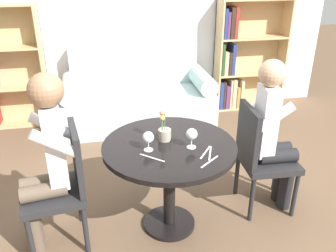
{
  "coord_description": "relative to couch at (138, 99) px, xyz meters",
  "views": [
    {
      "loc": [
        -0.44,
        -2.15,
        1.91
      ],
      "look_at": [
        0.0,
        0.05,
        0.84
      ],
      "focal_mm": 38.0,
      "sensor_mm": 36.0,
      "label": 1
    }
  ],
  "objects": [
    {
      "name": "ground_plane",
      "position": [
        0.0,
        -1.97,
        -0.31
      ],
      "size": [
        16.0,
        16.0,
        0.0
      ],
      "primitive_type": "plane",
      "color": "brown"
    },
    {
      "name": "back_wall",
      "position": [
        0.0,
        0.42,
        1.04
      ],
      "size": [
        5.2,
        0.05,
        2.7
      ],
      "color": "silver",
      "rests_on": "ground_plane"
    },
    {
      "name": "round_table",
      "position": [
        0.0,
        -1.97,
        0.27
      ],
      "size": [
        0.95,
        0.95,
        0.72
      ],
      "color": "black",
      "rests_on": "ground_plane"
    },
    {
      "name": "couch",
      "position": [
        0.0,
        0.0,
        0.0
      ],
      "size": [
        1.81,
        0.8,
        0.92
      ],
      "color": "#A8C1C1",
      "rests_on": "ground_plane"
    },
    {
      "name": "bookshelf_right",
      "position": [
        1.42,
        0.27,
        0.35
      ],
      "size": [
        0.93,
        0.28,
        1.44
      ],
      "color": "tan",
      "rests_on": "ground_plane"
    },
    {
      "name": "chair_left",
      "position": [
        -0.75,
        -1.97,
        0.18
      ],
      "size": [
        0.48,
        0.48,
        0.9
      ],
      "rotation": [
        0.0,
        0.0,
        -1.43
      ],
      "color": "#232326",
      "rests_on": "ground_plane"
    },
    {
      "name": "chair_right",
      "position": [
        0.75,
        -1.87,
        0.18
      ],
      "size": [
        0.44,
        0.44,
        0.9
      ],
      "rotation": [
        0.0,
        0.0,
        1.53
      ],
      "color": "#232326",
      "rests_on": "ground_plane"
    },
    {
      "name": "person_left",
      "position": [
        -0.84,
        -2.0,
        0.39
      ],
      "size": [
        0.45,
        0.38,
        1.29
      ],
      "rotation": [
        0.0,
        0.0,
        -1.43
      ],
      "color": "brown",
      "rests_on": "ground_plane"
    },
    {
      "name": "person_right",
      "position": [
        0.84,
        -1.87,
        0.36
      ],
      "size": [
        0.43,
        0.35,
        1.26
      ],
      "rotation": [
        0.0,
        0.0,
        1.53
      ],
      "color": "black",
      "rests_on": "ground_plane"
    },
    {
      "name": "wine_glass_left",
      "position": [
        -0.16,
        -2.02,
        0.5
      ],
      "size": [
        0.08,
        0.08,
        0.14
      ],
      "color": "white",
      "rests_on": "round_table"
    },
    {
      "name": "wine_glass_right",
      "position": [
        0.14,
        -2.04,
        0.5
      ],
      "size": [
        0.08,
        0.08,
        0.14
      ],
      "color": "white",
      "rests_on": "round_table"
    },
    {
      "name": "flower_vase",
      "position": [
        -0.02,
        -1.89,
        0.47
      ],
      "size": [
        0.09,
        0.09,
        0.24
      ],
      "color": "#9E9384",
      "rests_on": "round_table"
    },
    {
      "name": "knife_left_setting",
      "position": [
        0.21,
        -2.25,
        0.41
      ],
      "size": [
        0.15,
        0.13,
        0.0
      ],
      "color": "silver",
      "rests_on": "round_table"
    },
    {
      "name": "fork_left_setting",
      "position": [
        0.24,
        -2.14,
        0.41
      ],
      "size": [
        0.08,
        0.18,
        0.0
      ],
      "color": "silver",
      "rests_on": "round_table"
    },
    {
      "name": "knife_right_setting",
      "position": [
        0.21,
        -2.13,
        0.41
      ],
      "size": [
        0.12,
        0.16,
        0.0
      ],
      "color": "silver",
      "rests_on": "round_table"
    },
    {
      "name": "fork_right_setting",
      "position": [
        -0.15,
        -2.13,
        0.41
      ],
      "size": [
        0.15,
        0.13,
        0.0
      ],
      "color": "silver",
      "rests_on": "round_table"
    }
  ]
}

